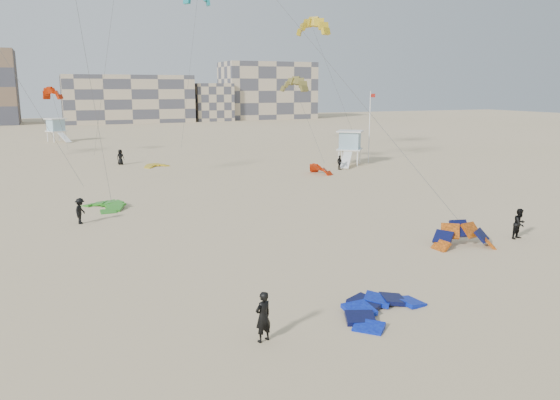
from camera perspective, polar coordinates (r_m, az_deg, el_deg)
name	(u,v)px	position (r m, az deg, el deg)	size (l,w,h in m)	color
ground	(311,310)	(22.59, 3.27, -11.39)	(320.00, 320.00, 0.00)	#CCB189
kite_ground_blue	(382,313)	(22.63, 10.56, -11.53)	(3.75, 3.90, 0.73)	#0C31BF
kite_ground_orange	(463,247)	(32.63, 18.58, -4.68)	(3.45, 2.83, 2.12)	orange
kite_ground_green	(104,208)	(42.88, -17.89, -0.81)	(3.73, 3.92, 0.74)	#239127
kite_ground_red_far	(320,174)	(57.24, 4.21, 2.74)	(2.83, 2.40, 1.75)	#BA2202
kite_ground_yellow	(156,167)	(63.81, -12.81, 3.40)	(2.66, 2.78, 0.55)	yellow
kitesurfer_main	(263,317)	(19.65, -1.78, -12.08)	(0.68, 0.44, 1.86)	black
kitesurfer_b	(520,224)	(35.37, 23.75, -2.29)	(0.89, 0.69, 1.83)	black
kitesurfer_c	(80,211)	(38.30, -20.14, -1.08)	(1.12, 0.64, 1.73)	black
kitesurfer_d	(340,163)	(60.22, 6.25, 3.91)	(0.93, 0.39, 1.59)	black
kitesurfer_e	(120,157)	(66.54, -16.34, 4.33)	(0.88, 0.57, 1.79)	black
kitesurfer_f	(346,141)	(83.35, 6.93, 6.12)	(1.70, 0.54, 1.84)	black
kite_fly_olive	(294,86)	(60.80, 1.50, 11.84)	(4.42, 6.58, 9.41)	brown
kite_fly_yellow	(313,28)	(71.87, 3.44, 17.47)	(12.13, 6.68, 16.75)	yellow
kite_fly_red	(52,94)	(76.47, -22.71, 10.14)	(4.24, 4.22, 8.26)	#BA2202
lifeguard_tower_near	(350,148)	(64.29, 7.32, 5.43)	(3.95, 5.98, 3.98)	white
lifeguard_tower_far	(56,130)	(98.81, -22.35, 6.77)	(3.68, 5.79, 3.86)	white
flagpole	(370,126)	(65.86, 9.35, 7.67)	(0.69, 0.11, 8.47)	white
condo_mid	(128,99)	(149.91, -15.64, 10.14)	(32.00, 16.00, 12.00)	#BDAA8A
condo_east	(267,91)	(161.86, -1.33, 11.35)	(26.00, 14.00, 16.00)	#BDAA8A
condo_fill_right	(211,102)	(152.37, -7.17, 10.12)	(10.00, 10.00, 10.00)	#BDAA8A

